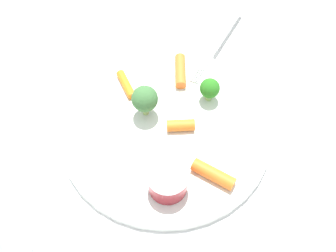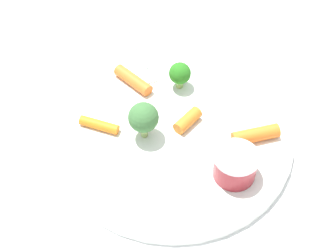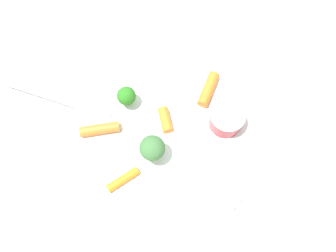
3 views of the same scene
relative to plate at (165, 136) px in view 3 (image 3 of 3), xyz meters
The scene contains 11 objects.
ground_plane 0.01m from the plate, ahead, with size 2.40×2.40×0.00m, color silver.
plate is the anchor object (origin of this frame).
sauce_cup 0.10m from the plate, 75.40° to the right, with size 0.05×0.05×0.04m.
broccoli_floret_0 0.05m from the plate, 155.85° to the left, with size 0.04×0.04×0.05m.
broccoli_floret_1 0.08m from the plate, 50.52° to the left, with size 0.03×0.03×0.04m.
carrot_stick_0 0.09m from the plate, 143.39° to the left, with size 0.01×0.01×0.05m, color orange.
carrot_stick_1 0.03m from the plate, ahead, with size 0.02×0.02×0.04m, color orange.
carrot_stick_2 0.10m from the plate, 39.80° to the right, with size 0.02×0.02×0.06m, color orange.
carrot_stick_3 0.10m from the plate, 89.58° to the left, with size 0.02×0.02×0.06m, color orange.
fork 0.18m from the plate, 74.58° to the left, with size 0.06×0.18×0.00m.
drinking_glass 0.26m from the plate, 127.04° to the right, with size 0.08×0.08×0.09m, color silver.
Camera 3 is at (-0.18, -0.02, 0.52)m, focal length 37.71 mm.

